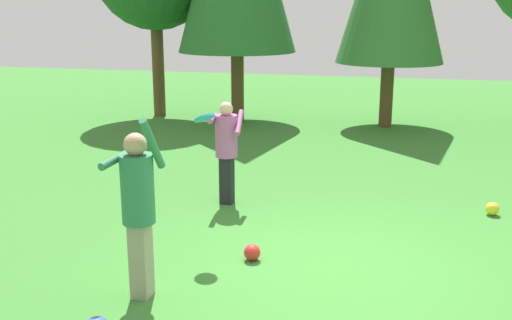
% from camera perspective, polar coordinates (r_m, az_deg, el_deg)
% --- Properties ---
extents(ground_plane, '(40.00, 40.00, 0.00)m').
position_cam_1_polar(ground_plane, '(7.27, 7.43, -9.97)').
color(ground_plane, '#387A2D').
extents(person_thrower, '(0.54, 0.62, 1.95)m').
position_cam_1_polar(person_thrower, '(6.25, -11.10, -3.81)').
color(person_thrower, gray).
rests_on(person_thrower, ground_plane).
extents(person_catcher, '(0.55, 0.60, 1.59)m').
position_cam_1_polar(person_catcher, '(9.20, -2.81, 1.50)').
color(person_catcher, black).
rests_on(person_catcher, ground_plane).
extents(frisbee, '(0.36, 0.36, 0.15)m').
position_cam_1_polar(frisbee, '(7.41, -4.88, 3.99)').
color(frisbee, '#2393D1').
extents(ball_red, '(0.20, 0.20, 0.20)m').
position_cam_1_polar(ball_red, '(7.34, -0.37, -8.74)').
color(ball_red, red).
rests_on(ball_red, ground_plane).
extents(ball_yellow, '(0.20, 0.20, 0.20)m').
position_cam_1_polar(ball_yellow, '(9.52, 21.47, -4.32)').
color(ball_yellow, yellow).
rests_on(ball_yellow, ground_plane).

